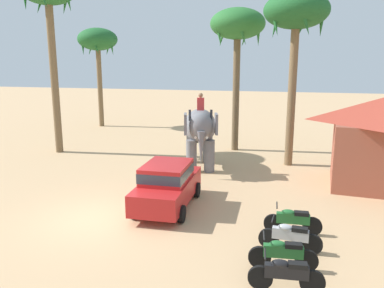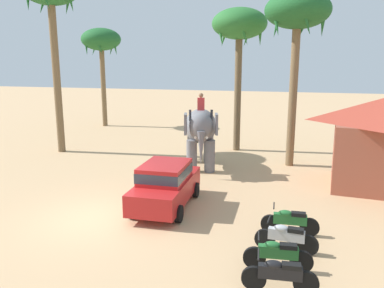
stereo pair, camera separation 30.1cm
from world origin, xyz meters
The scene contains 10 objects.
ground_plane centered at (0.00, 0.00, 0.00)m, with size 120.00×120.00×0.00m, color tan.
car_sedan_foreground centered at (1.96, 1.60, 0.93)m, with size 1.98×4.15×1.70m.
elephant_with_mahout centered at (1.90, 7.15, 1.99)m, with size 2.41×4.02×3.88m.
motorcycle_nearest_camera centered at (6.33, -2.83, 0.46)m, with size 1.80×0.55×0.94m.
motorcycle_second_in_row centered at (6.24, -1.85, 0.46)m, with size 1.80×0.55×0.94m.
motorcycle_mid_row centered at (6.41, -0.77, 0.46)m, with size 1.80×0.55×0.94m.
motorcycle_fourth_in_row centered at (6.49, 0.41, 0.46)m, with size 1.80×0.55×0.94m.
palm_tree_behind_elephant centered at (-9.16, 17.85, 6.89)m, with size 3.20×3.20×8.02m.
palm_tree_near_hut centered at (3.04, 11.75, 7.24)m, with size 3.20×3.20×8.39m.
palm_tree_far_back centered at (6.28, 8.94, 7.51)m, with size 3.20×3.20×8.69m.
Camera 1 is at (6.21, -11.28, 5.34)m, focal length 35.78 mm.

